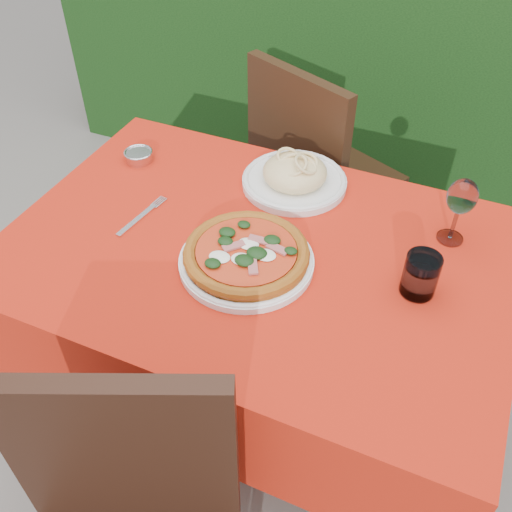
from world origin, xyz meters
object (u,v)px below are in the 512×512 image
at_px(pasta_plate, 295,176).
at_px(steel_ramekin, 139,157).
at_px(chair_far, 314,170).
at_px(fork, 137,220).
at_px(water_glass, 420,277).
at_px(wine_glass, 462,199).
at_px(pizza_plate, 246,256).

bearing_deg(pasta_plate, steel_ramekin, -171.29).
distance_m(chair_far, fork, 0.78).
xyz_separation_m(water_glass, wine_glass, (0.04, 0.22, 0.08)).
bearing_deg(chair_far, water_glass, 148.95).
bearing_deg(steel_ramekin, pizza_plate, -30.23).
bearing_deg(wine_glass, fork, -161.37).
distance_m(pizza_plate, steel_ramekin, 0.56).
distance_m(water_glass, fork, 0.73).
relative_size(pasta_plate, water_glass, 2.81).
bearing_deg(fork, chair_far, 77.56).
distance_m(pasta_plate, fork, 0.45).
xyz_separation_m(wine_glass, fork, (-0.77, -0.26, -0.12)).
relative_size(wine_glass, fork, 0.89).
bearing_deg(pizza_plate, fork, 174.16).
distance_m(chair_far, pizza_plate, 0.78).
height_order(chair_far, steel_ramekin, chair_far).
distance_m(pizza_plate, water_glass, 0.40).
bearing_deg(pizza_plate, pasta_plate, 91.76).
distance_m(pasta_plate, wine_glass, 0.46).
bearing_deg(chair_far, fork, 93.47).
height_order(pizza_plate, wine_glass, wine_glass).
bearing_deg(water_glass, fork, -176.73).
xyz_separation_m(pizza_plate, pasta_plate, (-0.01, 0.35, 0.00)).
relative_size(pizza_plate, pasta_plate, 1.31).
relative_size(water_glass, fork, 0.52).
bearing_deg(pasta_plate, chair_far, 99.07).
relative_size(pasta_plate, fork, 1.46).
distance_m(wine_glass, fork, 0.82).
bearing_deg(steel_ramekin, chair_far, 48.44).
bearing_deg(chair_far, steel_ramekin, 72.15).
bearing_deg(chair_far, wine_glass, 162.35).
xyz_separation_m(chair_far, pasta_plate, (0.06, -0.39, 0.24)).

